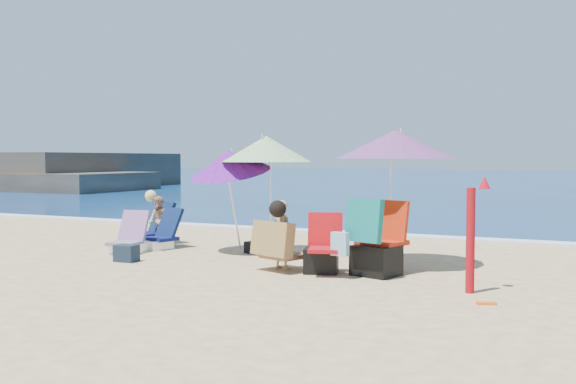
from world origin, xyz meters
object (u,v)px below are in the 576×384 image
at_px(umbrella_turquoise, 396,144).
at_px(camp_chair_right, 375,247).
at_px(umbrella_blue, 229,162).
at_px(chair_navy, 160,238).
at_px(camp_chair_left, 322,255).
at_px(chair_rainbow, 129,242).
at_px(person_center, 279,236).
at_px(person_left, 158,220).
at_px(furled_umbrella, 473,229).
at_px(umbrella_striped, 266,149).

relative_size(umbrella_turquoise, camp_chair_right, 2.21).
distance_m(umbrella_blue, camp_chair_right, 3.28).
bearing_deg(camp_chair_right, chair_navy, 167.47).
relative_size(umbrella_turquoise, camp_chair_left, 2.81).
distance_m(umbrella_turquoise, chair_rainbow, 4.81).
distance_m(person_center, person_left, 3.61).
xyz_separation_m(umbrella_turquoise, furled_umbrella, (1.37, -1.50, -1.05)).
xyz_separation_m(chair_rainbow, camp_chair_left, (3.73, -0.43, 0.07)).
bearing_deg(umbrella_striped, umbrella_turquoise, -6.30).
xyz_separation_m(umbrella_blue, chair_rainbow, (-1.57, -0.72, -1.36)).
height_order(umbrella_turquoise, person_left, umbrella_turquoise).
bearing_deg(umbrella_blue, chair_rainbow, -155.45).
xyz_separation_m(umbrella_turquoise, umbrella_striped, (-2.29, 0.25, -0.05)).
xyz_separation_m(camp_chair_left, person_left, (-3.91, 1.50, 0.21)).
bearing_deg(umbrella_blue, camp_chair_left, -27.94).
distance_m(umbrella_striped, camp_chair_right, 2.90).
xyz_separation_m(umbrella_striped, umbrella_blue, (-0.62, -0.16, -0.22)).
bearing_deg(chair_rainbow, person_left, 99.50).
xyz_separation_m(chair_navy, person_left, (-0.35, 0.43, 0.27)).
bearing_deg(person_left, camp_chair_left, -21.02).
xyz_separation_m(umbrella_blue, person_left, (-1.75, 0.36, -1.09)).
height_order(umbrella_striped, umbrella_blue, umbrella_striped).
bearing_deg(umbrella_turquoise, umbrella_blue, 178.10).
distance_m(chair_navy, camp_chair_right, 4.40).
xyz_separation_m(camp_chair_right, person_center, (-1.38, -0.17, 0.10)).
bearing_deg(umbrella_turquoise, chair_navy, 179.66).
bearing_deg(umbrella_blue, person_left, 168.48).
relative_size(umbrella_turquoise, person_left, 2.35).
distance_m(umbrella_blue, chair_navy, 1.95).
height_order(furled_umbrella, chair_navy, furled_umbrella).
relative_size(umbrella_striped, camp_chair_right, 1.87).
relative_size(umbrella_blue, person_center, 1.86).
distance_m(chair_navy, person_center, 3.13).
bearing_deg(camp_chair_left, furled_umbrella, -11.99).
distance_m(umbrella_turquoise, umbrella_blue, 2.92).
bearing_deg(person_center, chair_navy, 158.82).
relative_size(furled_umbrella, chair_navy, 1.75).
relative_size(umbrella_turquoise, person_center, 2.34).
bearing_deg(umbrella_striped, person_left, 175.17).
bearing_deg(furled_umbrella, umbrella_blue, 159.56).
xyz_separation_m(camp_chair_left, camp_chair_right, (0.73, 0.12, 0.14)).
height_order(umbrella_blue, person_center, umbrella_blue).
relative_size(chair_navy, person_center, 0.78).
bearing_deg(umbrella_turquoise, camp_chair_right, -91.42).
xyz_separation_m(furled_umbrella, chair_navy, (-5.68, 1.52, -0.58)).
height_order(furled_umbrella, camp_chair_right, furled_umbrella).
height_order(umbrella_blue, chair_navy, umbrella_blue).
bearing_deg(furled_umbrella, chair_rainbow, 171.45).
bearing_deg(person_left, umbrella_striped, -4.83).
bearing_deg(chair_rainbow, umbrella_turquoise, 7.88).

